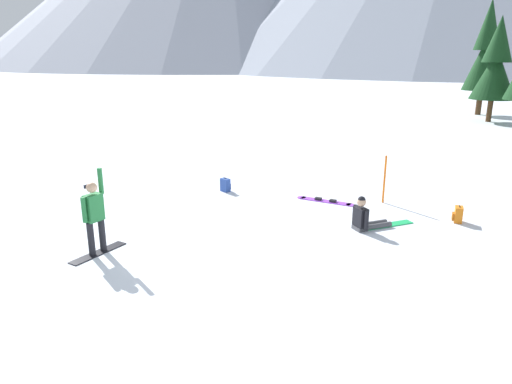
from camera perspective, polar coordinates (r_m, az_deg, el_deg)
The scene contains 9 objects.
ground_plane at distance 11.00m, azimuth -5.83°, elevation -7.36°, with size 800.00×800.00×0.00m, color silver.
snowboarder_foreground at distance 11.17m, azimuth -19.15°, elevation -2.71°, with size 0.38×1.48×1.98m.
snowboarder_midground at distance 12.58m, azimuth 13.34°, elevation -3.08°, with size 1.42×1.56×0.92m.
loose_snowboard_near_left at distance 14.77m, azimuth 8.49°, elevation -1.08°, with size 1.89×0.28×0.09m.
backpack_orange at distance 13.93m, azimuth 23.48°, elevation -2.56°, with size 0.30×0.35×0.47m.
backpack_blue at distance 15.69m, azimuth -3.75°, elevation 0.86°, with size 0.37×0.33×0.47m.
trail_marker_pole at distance 14.84m, azimuth 15.44°, elevation 1.49°, with size 0.06×0.06×1.49m, color orange.
pine_tree_slender at distance 35.80m, azimuth 27.29°, elevation 13.65°, with size 2.89×2.89×6.90m.
pine_tree_leaning at distance 39.83m, azimuth 26.29°, elevation 15.01°, with size 2.82×2.82×8.35m.
Camera 1 is at (5.63, -8.34, 4.43)m, focal length 32.70 mm.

